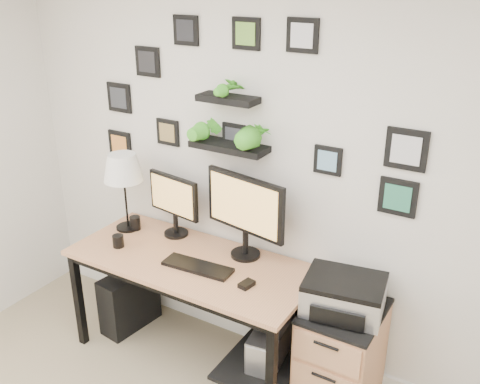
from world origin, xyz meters
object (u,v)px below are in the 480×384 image
Objects in this scene: monitor_right at (245,210)px; file_cabinet at (340,357)px; desk at (199,275)px; printer at (344,295)px; monitor_left at (174,201)px; pc_tower_black at (130,300)px; table_lamp at (123,169)px; pc_tower_grey at (270,355)px; mug at (118,241)px.

monitor_right is 1.05m from file_cabinet.
desk is 3.27× the size of printer.
monitor_left is 1.01× the size of pc_tower_black.
desk is 2.70× the size of monitor_right.
table_lamp reaches higher than printer.
pc_tower_black reaches higher than pc_tower_grey.
printer is (0.72, -0.13, -0.31)m from monitor_right.
pc_tower_grey is (1.21, -0.10, -0.99)m from table_lamp.
monitor_right is 0.79m from printer.
file_cabinet is (1.60, 0.07, 0.12)m from pc_tower_black.
file_cabinet is 0.44m from printer.
printer is at bearing 7.22° from pc_tower_grey.
file_cabinet is (1.30, -0.13, -0.67)m from monitor_left.
monitor_left is at bearing 14.25° from table_lamp.
monitor_left is 1.00× the size of pc_tower_grey.
desk is 0.68m from pc_tower_grey.
printer is at bearing 7.47° from mug.
monitor_right is at bearing 170.61° from file_cabinet.
monitor_right is 0.93m from table_lamp.
table_lamp is (-0.35, -0.09, 0.19)m from monitor_left.
file_cabinet is (1.65, -0.04, -0.86)m from table_lamp.
file_cabinet is at bearing 3.42° from desk.
table_lamp is 6.67× the size of mug.
monitor_left is 1.19m from pc_tower_grey.
file_cabinet is 1.37× the size of printer.
printer reaches higher than desk.
pc_tower_black is (-0.63, -0.01, -0.41)m from desk.
desk is 3.64× the size of pc_tower_grey.
mug is at bearing -61.63° from table_lamp.
pc_tower_black is at bearing -179.62° from pc_tower_grey.
pc_tower_grey is at bearing -172.41° from file_cabinet.
mug is (-0.55, -0.14, 0.17)m from desk.
pc_tower_black is at bearing -65.30° from table_lamp.
pc_tower_black is at bearing -167.89° from monitor_right.
table_lamp is (-0.92, -0.08, 0.12)m from monitor_right.
desk is 3.67× the size of pc_tower_black.
pc_tower_black is at bearing -179.29° from desk.
pc_tower_grey is 0.71m from printer.
monitor_left is 1.47m from file_cabinet.
printer is at bearing -158.01° from file_cabinet.
pc_tower_grey is (0.86, -0.19, -0.80)m from monitor_left.
mug is 0.19× the size of pc_tower_grey.
desk reaches higher than pc_tower_black.
file_cabinet is (1.52, 0.20, -0.46)m from mug.
printer is (1.51, 0.20, -0.02)m from mug.
monitor_right is 0.88× the size of file_cabinet.
pc_tower_black is at bearing -177.78° from printer.
monitor_right reaches higher than file_cabinet.
pc_tower_grey is at bearing 7.50° from pc_tower_black.
pc_tower_grey is (1.08, 0.14, -0.58)m from mug.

